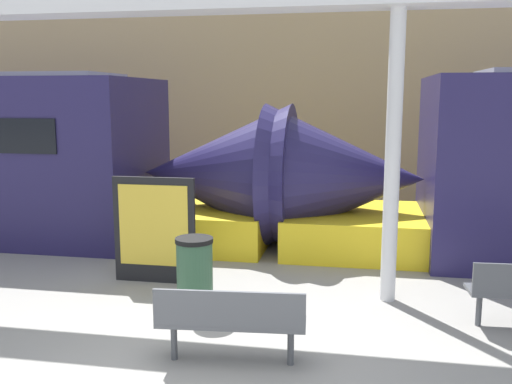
% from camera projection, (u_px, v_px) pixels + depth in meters
% --- Properties ---
extents(ground_plane, '(60.00, 60.00, 0.00)m').
position_uv_depth(ground_plane, '(204.00, 379.00, 5.64)').
color(ground_plane, gray).
extents(station_wall, '(56.00, 0.20, 5.00)m').
position_uv_depth(station_wall, '(306.00, 106.00, 14.99)').
color(station_wall, tan).
rests_on(station_wall, ground_plane).
extents(bench_near, '(1.57, 0.57, 0.84)m').
position_uv_depth(bench_near, '(230.00, 318.00, 5.83)').
color(bench_near, '#4C4F54').
rests_on(bench_near, ground_plane).
extents(trash_bin, '(0.49, 0.49, 0.98)m').
position_uv_depth(trash_bin, '(195.00, 275.00, 7.33)').
color(trash_bin, '#2D5138').
rests_on(trash_bin, ground_plane).
extents(poster_board, '(1.25, 0.07, 1.59)m').
position_uv_depth(poster_board, '(154.00, 230.00, 8.45)').
color(poster_board, black).
rests_on(poster_board, ground_plane).
extents(support_column_near, '(0.20, 0.20, 3.87)m').
position_uv_depth(support_column_near, '(393.00, 159.00, 7.51)').
color(support_column_near, silver).
rests_on(support_column_near, ground_plane).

